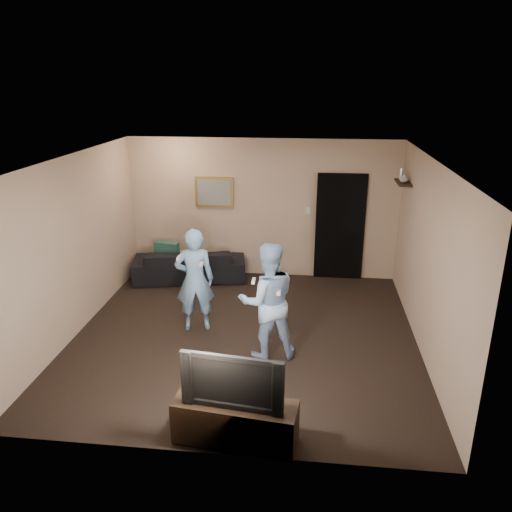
# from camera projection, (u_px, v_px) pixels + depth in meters

# --- Properties ---
(ground) EXTENTS (5.00, 5.00, 0.00)m
(ground) POSITION_uv_depth(u_px,v_px,m) (245.00, 335.00, 7.42)
(ground) COLOR black
(ground) RESTS_ON ground
(ceiling) EXTENTS (5.00, 5.00, 0.04)m
(ceiling) POSITION_uv_depth(u_px,v_px,m) (244.00, 159.00, 6.54)
(ceiling) COLOR silver
(ceiling) RESTS_ON wall_back
(wall_back) EXTENTS (5.00, 0.04, 2.60)m
(wall_back) POSITION_uv_depth(u_px,v_px,m) (262.00, 209.00, 9.32)
(wall_back) COLOR tan
(wall_back) RESTS_ON ground
(wall_front) EXTENTS (5.00, 0.04, 2.60)m
(wall_front) POSITION_uv_depth(u_px,v_px,m) (208.00, 341.00, 4.64)
(wall_front) COLOR tan
(wall_front) RESTS_ON ground
(wall_left) EXTENTS (0.04, 5.00, 2.60)m
(wall_left) POSITION_uv_depth(u_px,v_px,m) (74.00, 246.00, 7.25)
(wall_left) COLOR tan
(wall_left) RESTS_ON ground
(wall_right) EXTENTS (0.04, 5.00, 2.60)m
(wall_right) POSITION_uv_depth(u_px,v_px,m) (428.00, 260.00, 6.71)
(wall_right) COLOR tan
(wall_right) RESTS_ON ground
(sofa) EXTENTS (2.19, 1.19, 0.60)m
(sofa) POSITION_uv_depth(u_px,v_px,m) (190.00, 264.00, 9.40)
(sofa) COLOR black
(sofa) RESTS_ON ground
(throw_pillow) EXTENTS (0.49, 0.24, 0.47)m
(throw_pillow) POSITION_uv_depth(u_px,v_px,m) (167.00, 254.00, 9.39)
(throw_pillow) COLOR #17463C
(throw_pillow) RESTS_ON sofa
(painting_frame) EXTENTS (0.72, 0.05, 0.57)m
(painting_frame) POSITION_uv_depth(u_px,v_px,m) (214.00, 192.00, 9.29)
(painting_frame) COLOR olive
(painting_frame) RESTS_ON wall_back
(painting_canvas) EXTENTS (0.62, 0.01, 0.47)m
(painting_canvas) POSITION_uv_depth(u_px,v_px,m) (214.00, 193.00, 9.27)
(painting_canvas) COLOR slate
(painting_canvas) RESTS_ON painting_frame
(doorway) EXTENTS (0.90, 0.06, 2.00)m
(doorway) POSITION_uv_depth(u_px,v_px,m) (340.00, 227.00, 9.24)
(doorway) COLOR black
(doorway) RESTS_ON ground
(light_switch) EXTENTS (0.08, 0.02, 0.12)m
(light_switch) POSITION_uv_depth(u_px,v_px,m) (308.00, 210.00, 9.21)
(light_switch) COLOR silver
(light_switch) RESTS_ON wall_back
(wall_shelf) EXTENTS (0.20, 0.60, 0.03)m
(wall_shelf) POSITION_uv_depth(u_px,v_px,m) (403.00, 183.00, 8.18)
(wall_shelf) COLOR black
(wall_shelf) RESTS_ON wall_right
(shelf_vase) EXTENTS (0.18, 0.18, 0.14)m
(shelf_vase) POSITION_uv_depth(u_px,v_px,m) (404.00, 178.00, 8.10)
(shelf_vase) COLOR #BAB9BF
(shelf_vase) RESTS_ON wall_shelf
(shelf_figurine) EXTENTS (0.06, 0.06, 0.18)m
(shelf_figurine) POSITION_uv_depth(u_px,v_px,m) (401.00, 174.00, 8.37)
(shelf_figurine) COLOR silver
(shelf_figurine) RESTS_ON wall_shelf
(tv_console) EXTENTS (1.32, 0.56, 0.46)m
(tv_console) POSITION_uv_depth(u_px,v_px,m) (235.00, 421.00, 5.17)
(tv_console) COLOR black
(tv_console) RESTS_ON ground
(television) EXTENTS (1.06, 0.26, 0.60)m
(television) POSITION_uv_depth(u_px,v_px,m) (235.00, 377.00, 4.99)
(television) COLOR black
(television) RESTS_ON tv_console
(wii_player_left) EXTENTS (0.65, 0.54, 1.58)m
(wii_player_left) POSITION_uv_depth(u_px,v_px,m) (195.00, 280.00, 7.37)
(wii_player_left) COLOR #7EAEDB
(wii_player_left) RESTS_ON ground
(wii_player_right) EXTENTS (0.93, 0.81, 1.63)m
(wii_player_right) POSITION_uv_depth(u_px,v_px,m) (268.00, 301.00, 6.62)
(wii_player_right) COLOR #9DBCE4
(wii_player_right) RESTS_ON ground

